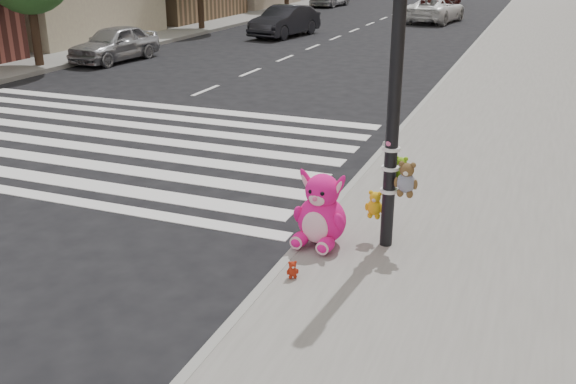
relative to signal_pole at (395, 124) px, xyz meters
The scene contains 11 objects.
ground 3.64m from the signal_pole, 145.39° to the right, with size 120.00×120.00×0.00m, color black.
sidewalk_near 8.69m from the signal_pole, 73.82° to the left, with size 7.00×80.00×0.14m, color slate.
sidewalk_far 24.37m from the signal_pole, 131.56° to the left, with size 6.00×80.00×0.14m, color slate.
curb_edge 8.43m from the signal_pole, 97.47° to the left, with size 0.12×80.00×0.15m, color gray.
crosswalk 8.08m from the signal_pole, 154.56° to the left, with size 11.00×6.00×0.01m, color silver, non-canonical shape.
signal_pole is the anchor object (origin of this frame).
pink_bunny 1.49m from the signal_pole, 160.47° to the right, with size 0.71×0.77×1.00m.
red_teddy 2.16m from the signal_pole, 122.15° to the right, with size 0.15×0.10×0.22m, color #A42310, non-canonical shape.
car_silver_far 16.90m from the signal_pole, 137.45° to the left, with size 1.46×3.63×1.24m, color #9E9EA3.
car_dark_far 21.98m from the signal_pole, 115.33° to the left, with size 1.43×4.10×1.35m, color black.
car_white_near 28.56m from the signal_pole, 98.28° to the left, with size 2.16×4.68×1.30m, color white.
Camera 1 is at (4.20, -5.70, 3.76)m, focal length 40.00 mm.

